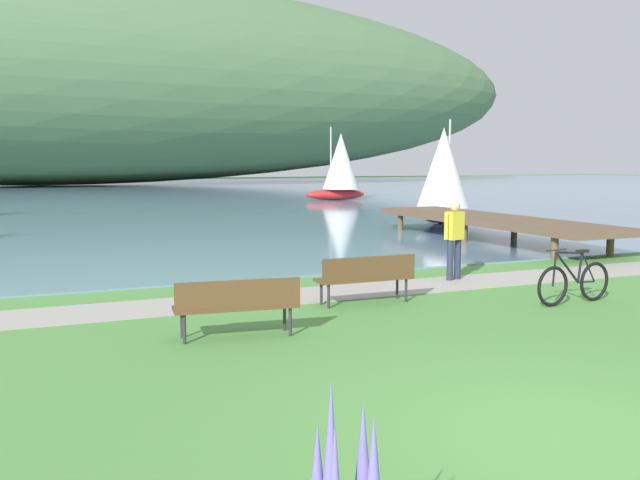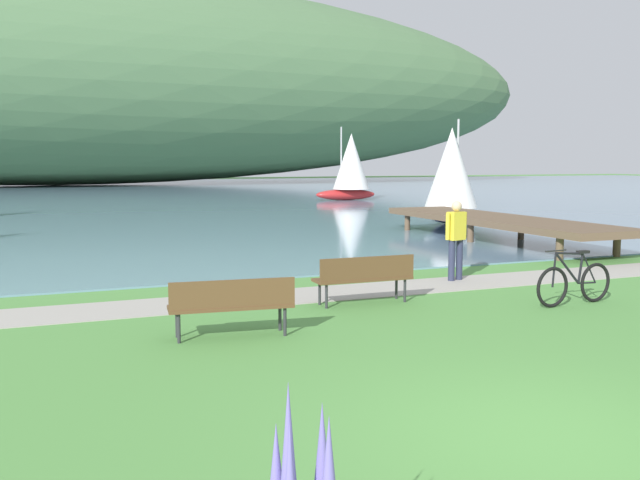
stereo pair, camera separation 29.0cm
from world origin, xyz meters
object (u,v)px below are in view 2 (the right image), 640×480
person_at_shoreline (456,235)px  bicycle_leaning_near_bench (574,283)px  park_bench_further_along (232,303)px  sailboat_toward_hillside (452,174)px  sailboat_far_off (350,166)px  park_bench_near_camera (365,275)px

person_at_shoreline → bicycle_leaning_near_bench: bearing=-79.0°
park_bench_further_along → sailboat_toward_hillside: size_ratio=0.44×
park_bench_further_along → sailboat_toward_hillside: (12.96, 14.48, 1.50)m
bicycle_leaning_near_bench → person_at_shoreline: person_at_shoreline is taller
person_at_shoreline → sailboat_far_off: size_ratio=0.37×
park_bench_near_camera → park_bench_further_along: same height
person_at_shoreline → sailboat_far_off: (10.40, 28.28, 1.25)m
park_bench_further_along → bicycle_leaning_near_bench: bearing=-0.1°
park_bench_near_camera → park_bench_further_along: 3.15m
bicycle_leaning_near_bench → park_bench_near_camera: bearing=157.4°
park_bench_further_along → sailboat_toward_hillside: 19.49m
park_bench_further_along → bicycle_leaning_near_bench: size_ratio=1.04×
park_bench_near_camera → bicycle_leaning_near_bench: size_ratio=1.02×
bicycle_leaning_near_bench → sailboat_toward_hillside: 16.05m
sailboat_toward_hillside → sailboat_far_off: (3.11, 16.72, 0.21)m
park_bench_near_camera → bicycle_leaning_near_bench: 3.73m
sailboat_toward_hillside → sailboat_far_off: size_ratio=0.90×
park_bench_near_camera → bicycle_leaning_near_bench: (3.44, -1.44, -0.12)m
park_bench_further_along → person_at_shoreline: person_at_shoreline is taller
sailboat_toward_hillside → park_bench_further_along: bearing=-131.8°
park_bench_near_camera → sailboat_toward_hillside: size_ratio=0.43×
park_bench_near_camera → sailboat_far_off: sailboat_far_off is taller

